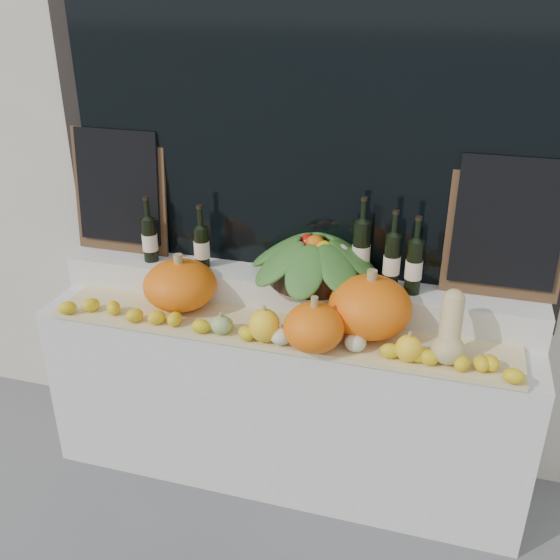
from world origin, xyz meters
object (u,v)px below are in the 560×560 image
object	(u,v)px
wine_bottle_tall	(361,251)
pumpkin_left	(180,285)
produce_bowl	(315,258)
butternut_squash	(450,332)
pumpkin_right	(370,307)

from	to	relation	value
wine_bottle_tall	pumpkin_left	bearing A→B (deg)	-163.48
pumpkin_left	produce_bowl	distance (m)	0.64
produce_bowl	wine_bottle_tall	size ratio (longest dim) A/B	1.61
butternut_squash	produce_bowl	xyz separation A→B (m)	(-0.63, 0.30, 0.12)
pumpkin_left	butternut_squash	xyz separation A→B (m)	(1.23, -0.11, 0.01)
pumpkin_left	butternut_squash	distance (m)	1.23
pumpkin_left	wine_bottle_tall	size ratio (longest dim) A/B	0.85
butternut_squash	produce_bowl	size ratio (longest dim) A/B	0.44
produce_bowl	wine_bottle_tall	distance (m)	0.21
pumpkin_right	butternut_squash	distance (m)	0.36
pumpkin_left	wine_bottle_tall	world-z (taller)	wine_bottle_tall
pumpkin_left	produce_bowl	bearing A→B (deg)	17.88
pumpkin_left	pumpkin_right	xyz separation A→B (m)	(0.89, -0.00, 0.02)
pumpkin_left	pumpkin_right	size ratio (longest dim) A/B	0.95
butternut_squash	wine_bottle_tall	world-z (taller)	wine_bottle_tall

